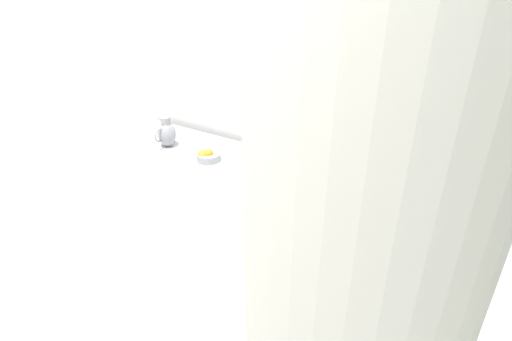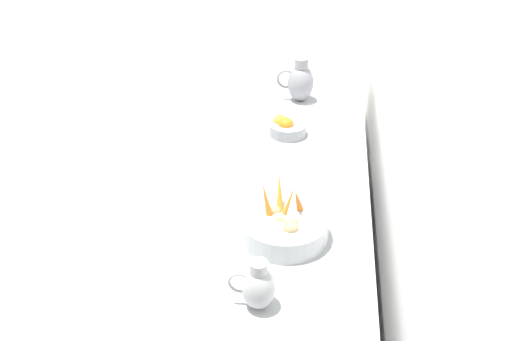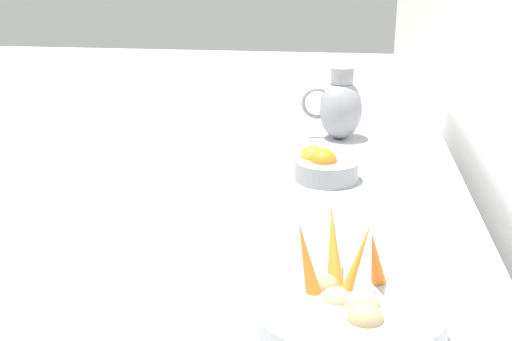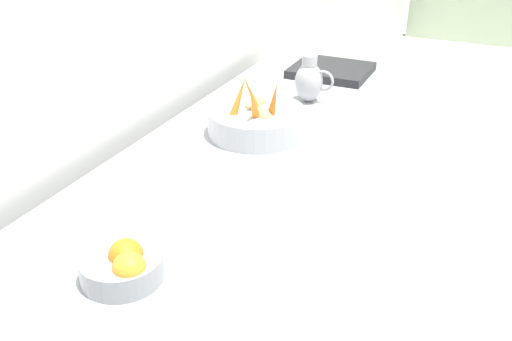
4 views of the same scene
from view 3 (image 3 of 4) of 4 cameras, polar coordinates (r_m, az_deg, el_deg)
vegetable_colander at (r=1.22m, az=7.59°, el=-12.15°), size 0.34×0.34×0.22m
orange_bowl at (r=2.00m, az=5.73°, el=0.30°), size 0.19×0.19×0.10m
metal_pitcher_tall at (r=2.40m, az=7.05°, el=5.31°), size 0.21×0.15×0.25m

